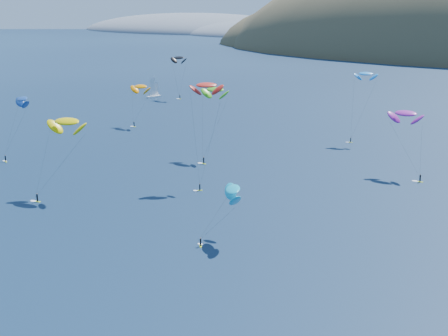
% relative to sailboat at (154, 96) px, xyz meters
% --- Properties ---
extents(headland, '(460.00, 250.00, 60.00)m').
position_rel_sailboat_xyz_m(headland, '(-336.73, 549.69, -4.27)').
color(headland, slate).
rests_on(headland, ground).
extents(sailboat, '(8.81, 7.71, 10.55)m').
position_rel_sailboat_xyz_m(sailboat, '(0.00, 0.00, 0.00)').
color(sailboat, white).
rests_on(sailboat, ground).
extents(kitesurfer_1, '(9.54, 6.93, 17.35)m').
position_rel_sailboat_xyz_m(kitesurfer_1, '(40.20, -56.97, 13.85)').
color(kitesurfer_1, '#D6FF1C').
rests_on(kitesurfer_1, ground).
extents(kitesurfer_2, '(11.12, 13.22, 20.91)m').
position_rel_sailboat_xyz_m(kitesurfer_2, '(81.04, -132.66, 17.06)').
color(kitesurfer_2, '#D6FF1C').
rests_on(kitesurfer_2, ground).
extents(kitesurfer_3, '(9.20, 12.72, 22.91)m').
position_rel_sailboat_xyz_m(kitesurfer_3, '(90.15, -81.59, 19.40)').
color(kitesurfer_3, '#D6FF1C').
rests_on(kitesurfer_3, ground).
extents(kitesurfer_4, '(8.02, 8.37, 24.69)m').
position_rel_sailboat_xyz_m(kitesurfer_4, '(120.46, -36.84, 21.69)').
color(kitesurfer_4, '#D6FF1C').
rests_on(kitesurfer_4, ground).
extents(kitesurfer_5, '(8.83, 12.46, 12.69)m').
position_rel_sailboat_xyz_m(kitesurfer_5, '(130.89, -136.82, 9.30)').
color(kitesurfer_5, '#D6FF1C').
rests_on(kitesurfer_5, ground).
extents(kitesurfer_6, '(12.53, 9.04, 19.30)m').
position_rel_sailboat_xyz_m(kitesurfer_6, '(144.39, -70.11, 15.74)').
color(kitesurfer_6, '#D6FF1C').
rests_on(kitesurfer_6, ground).
extents(kitesurfer_9, '(8.66, 12.59, 27.73)m').
position_rel_sailboat_xyz_m(kitesurfer_9, '(103.87, -106.19, 24.48)').
color(kitesurfer_9, '#D6FF1C').
rests_on(kitesurfer_9, ground).
extents(kitesurfer_10, '(9.51, 12.76, 19.96)m').
position_rel_sailboat_xyz_m(kitesurfer_10, '(41.42, -112.97, 16.60)').
color(kitesurfer_10, '#D6FF1C').
rests_on(kitesurfer_10, ground).
extents(kitesurfer_12, '(9.41, 5.03, 22.00)m').
position_rel_sailboat_xyz_m(kitesurfer_12, '(12.25, 4.54, 18.51)').
color(kitesurfer_12, '#D6FF1C').
rests_on(kitesurfer_12, ground).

